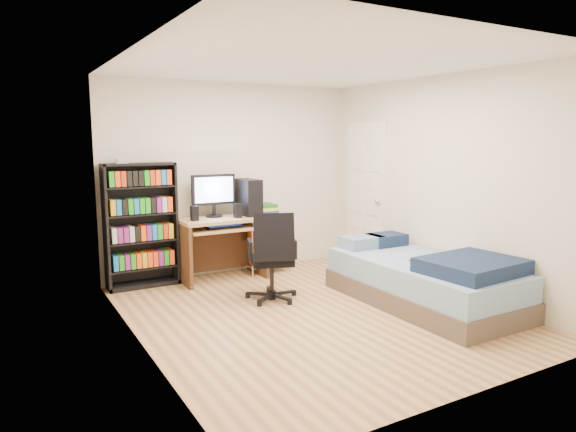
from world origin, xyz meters
TOP-DOWN VIEW (x-y plane):
  - room at (0.00, 0.00)m, footprint 3.58×4.08m
  - media_shelf at (-1.28, 1.84)m, footprint 0.84×0.28m
  - computer_desk at (-0.21, 1.72)m, footprint 1.06×0.61m
  - office_chair at (-0.17, 0.58)m, footprint 0.77×0.77m
  - wire_cart at (0.34, 1.74)m, footprint 0.58×0.42m
  - bed at (1.19, -0.36)m, footprint 1.08×2.16m
  - door at (1.72, 1.35)m, footprint 0.12×0.80m

SIDE VIEW (x-z plane):
  - bed at x=1.19m, z-range -0.04..0.58m
  - office_chair at x=-0.17m, z-range -0.18..0.82m
  - wire_cart at x=0.34m, z-range 0.14..1.07m
  - computer_desk at x=-0.21m, z-range 0.05..1.39m
  - media_shelf at x=-1.28m, z-range -0.01..1.55m
  - door at x=1.72m, z-range 0.00..2.00m
  - room at x=0.00m, z-range -0.04..2.54m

